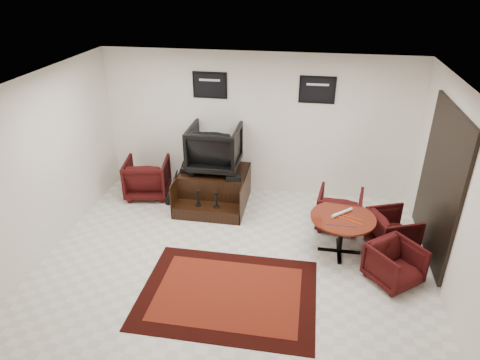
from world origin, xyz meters
name	(u,v)px	position (x,y,z in m)	size (l,w,h in m)	color
ground	(234,263)	(0.00, 0.00, 0.00)	(6.00, 6.00, 0.00)	white
room_shell	(263,157)	(0.41, 0.12, 1.79)	(6.02, 5.02, 2.81)	white
area_rug	(228,293)	(0.05, -0.71, 0.01)	(2.47, 1.86, 0.01)	black
shine_podium	(214,188)	(-0.72, 1.82, 0.30)	(1.28, 1.32, 0.66)	black
shine_chair	(215,146)	(-0.72, 1.96, 1.14)	(0.94, 0.88, 0.96)	black
shoes_pair	(188,169)	(-1.20, 1.77, 0.71)	(0.26, 0.29, 0.09)	black
polish_kit	(234,178)	(-0.29, 1.56, 0.71)	(0.27, 0.19, 0.09)	black
umbrella_black	(173,187)	(-1.48, 1.58, 0.40)	(0.30, 0.11, 0.80)	black
umbrella_hooked	(178,179)	(-1.44, 1.86, 0.43)	(0.32, 0.12, 0.86)	black
armchair_side	(147,176)	(-2.10, 1.90, 0.42)	(0.82, 0.77, 0.85)	black
meeting_table	(342,221)	(1.63, 0.57, 0.58)	(1.01, 1.01, 0.66)	#48120A
table_chair_back	(340,208)	(1.64, 1.35, 0.38)	(0.74, 0.69, 0.76)	black
table_chair_window	(393,228)	(2.47, 0.87, 0.35)	(0.68, 0.64, 0.70)	black
table_chair_corner	(395,262)	(2.38, -0.03, 0.34)	(0.66, 0.62, 0.68)	black
paper_roll	(342,213)	(1.62, 0.66, 0.69)	(0.05, 0.05, 0.42)	white
table_clutter	(347,220)	(1.69, 0.48, 0.67)	(0.56, 0.36, 0.01)	#D4460B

